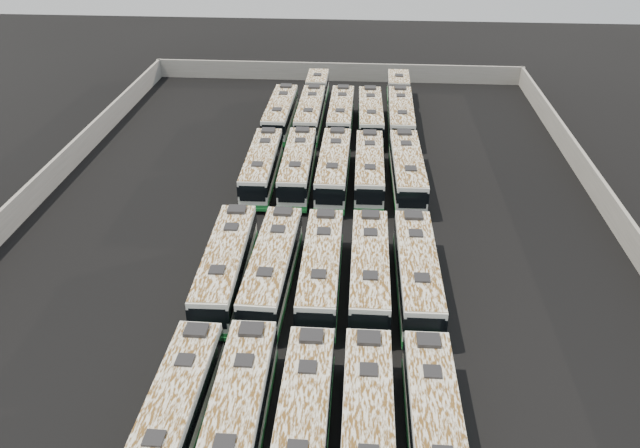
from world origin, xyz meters
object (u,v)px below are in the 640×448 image
Objects in this scene: bus_back_center at (341,115)px; bus_front_far_left at (174,417)px; bus_midback_center at (334,168)px; bus_back_right at (370,116)px; bus_midback_right at (369,169)px; bus_midfront_right at (369,271)px; bus_front_center at (303,426)px; bus_back_far_right at (400,106)px; bus_midfront_far_left at (226,266)px; bus_front_right at (367,430)px; bus_front_far_right at (435,431)px; bus_back_far_left at (281,114)px; bus_midfront_left at (272,268)px; bus_midfront_center at (321,270)px; bus_midback_left at (298,167)px; bus_midback_far_left at (262,166)px; bus_front_left at (237,420)px; bus_midback_far_right at (407,171)px; bus_back_left at (313,104)px; bus_midfront_far_right at (417,273)px.

bus_front_far_left is at bearing -98.34° from bus_back_center.
bus_front_far_left is 0.96× the size of bus_midback_center.
bus_back_center is 2.97m from bus_back_right.
bus_back_right reaches higher than bus_midback_right.
bus_midfront_right is 15.00m from bus_midback_center.
bus_front_center is 43.14m from bus_back_far_right.
bus_midfront_right is (9.08, 0.12, -0.03)m from bus_midfront_far_left.
bus_front_right is 15.42m from bus_midfront_far_left.
bus_midback_center is (-6.04, 27.13, 0.06)m from bus_front_far_right.
bus_midback_right is 0.99× the size of bus_back_far_left.
bus_midfront_left is 31.62m from bus_back_far_right.
bus_midfront_center is 15.19m from bus_midback_left.
bus_midback_far_left is at bearing -178.86° from bus_midback_left.
bus_midback_far_right is at bearing 70.91° from bus_front_left.
bus_front_far_left is at bearing 178.87° from bus_front_left.
bus_front_far_left is 0.63× the size of bus_back_far_right.
bus_back_far_right is (9.13, 30.27, -0.01)m from bus_midfront_left.
bus_back_center is (-6.02, 12.71, -0.07)m from bus_midback_far_right.
bus_back_center is at bearing 84.99° from bus_midfront_left.
bus_front_left is 1.02× the size of bus_midfront_center.
bus_back_left is (-9.11, 15.52, -0.07)m from bus_midback_far_right.
bus_back_left is at bearing 45.14° from bus_back_far_left.
bus_midfront_center is at bearing 115.43° from bus_front_far_right.
bus_back_left is at bearing 86.90° from bus_front_far_left.
bus_midback_far_left is at bearing 102.75° from bus_midfront_left.
bus_midback_left is 9.09m from bus_midback_far_right.
bus_front_far_right is 40.22m from bus_back_center.
bus_midback_far_right reaches higher than bus_back_center.
bus_midfront_center reaches higher than bus_front_far_left.
bus_front_center is 40.20m from bus_back_far_left.
bus_front_center is (3.07, -0.06, -0.04)m from bus_front_left.
bus_midback_far_right reaches higher than bus_back_right.
bus_back_right is (6.03, 12.32, -0.02)m from bus_midback_left.
bus_midfront_left is at bearing -96.24° from bus_back_center.
bus_midback_center is at bearing 78.43° from bus_front_far_left.
bus_midfront_center is 1.00× the size of bus_back_right.
bus_midback_far_right is 12.86m from bus_back_right.
bus_back_right is (2.95, 39.70, 0.01)m from bus_front_center.
bus_front_right is 27.47m from bus_midback_center.
bus_front_far_right is 0.96× the size of bus_midfront_far_left.
bus_midback_far_right reaches higher than bus_back_left.
bus_front_left is 12.38m from bus_midfront_left.
bus_midfront_far_right is 29.75m from bus_back_far_left.
bus_midback_right is at bearing 77.10° from bus_front_left.
bus_midback_center is (3.08, 14.83, 0.01)m from bus_midfront_left.
bus_front_right is 0.98× the size of bus_midfront_left.
bus_front_far_right is 42.57m from bus_back_far_right.
bus_back_right reaches higher than bus_midback_far_left.
bus_back_far_right is at bearing 75.09° from bus_front_far_left.
bus_front_far_left is at bearing 179.64° from bus_front_far_right.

